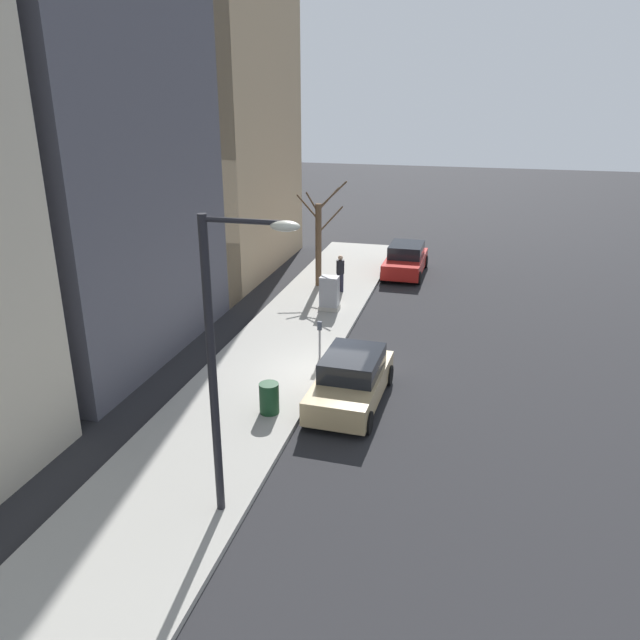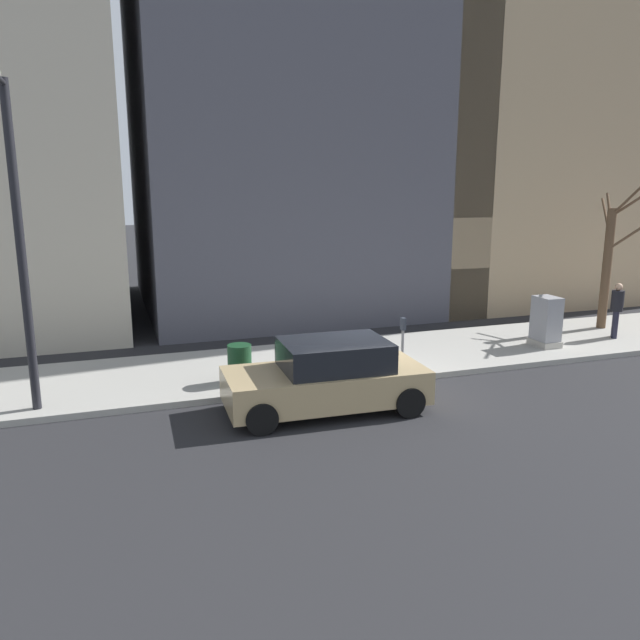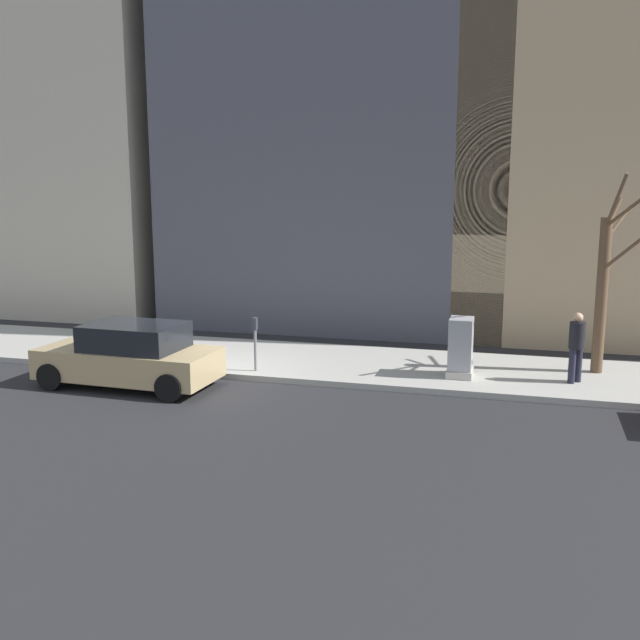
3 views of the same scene
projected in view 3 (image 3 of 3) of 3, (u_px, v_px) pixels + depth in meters
ground_plane at (207, 378)px, 17.66m from camera, size 120.00×120.00×0.00m
sidewalk at (237, 357)px, 19.54m from camera, size 4.00×36.00×0.15m
parked_car_tan at (130, 356)px, 16.80m from camera, size 2.05×4.26×1.52m
parking_meter at (255, 338)px, 17.62m from camera, size 0.14×0.10×1.35m
utility_box at (461, 348)px, 17.15m from camera, size 0.83×0.61×1.43m
bare_tree at (604, 286)px, 17.24m from camera, size 2.49×1.05×4.85m
trash_bin at (122, 341)px, 19.16m from camera, size 0.56×0.56×0.90m
pedestrian_near_meter at (577, 343)px, 16.53m from camera, size 0.36×0.36×1.66m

